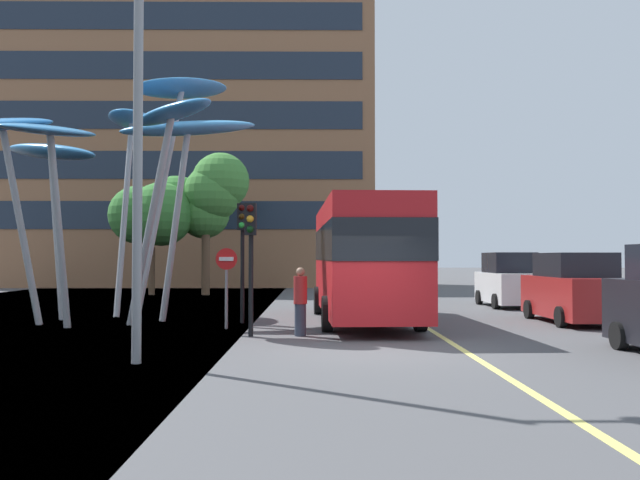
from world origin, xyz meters
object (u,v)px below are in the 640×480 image
object	(u,v)px
red_bus	(363,254)
street_lamp	(158,71)
pedestrian	(300,302)
car_parked_mid	(575,290)
traffic_light_kerb_near	(251,240)
traffic_light_kerb_far	(242,236)
car_parked_far	(509,282)
no_entry_sign	(226,275)
leaf_sculpture	(116,136)

from	to	relation	value
red_bus	street_lamp	distance (m)	9.78
street_lamp	pedestrian	xyz separation A→B (m)	(2.59, 4.38, -4.62)
red_bus	car_parked_mid	distance (m)	6.52
red_bus	pedestrian	world-z (taller)	red_bus
traffic_light_kerb_near	traffic_light_kerb_far	world-z (taller)	traffic_light_kerb_far
car_parked_mid	car_parked_far	xyz separation A→B (m)	(-0.06, 6.68, 0.02)
car_parked_mid	street_lamp	world-z (taller)	street_lamp
car_parked_mid	no_entry_sign	world-z (taller)	no_entry_sign
red_bus	leaf_sculpture	world-z (taller)	leaf_sculpture
traffic_light_kerb_near	street_lamp	size ratio (longest dim) A/B	0.38
car_parked_mid	no_entry_sign	bearing A→B (deg)	-171.06
car_parked_mid	street_lamp	xyz separation A→B (m)	(-10.86, -7.78, 4.49)
car_parked_mid	traffic_light_kerb_far	bearing A→B (deg)	-179.60
pedestrian	no_entry_sign	size ratio (longest dim) A/B	0.77
traffic_light_kerb_far	street_lamp	distance (m)	8.26
leaf_sculpture	traffic_light_kerb_near	xyz separation A→B (m)	(4.64, -4.26, -3.36)
red_bus	car_parked_far	bearing A→B (deg)	45.36
car_parked_far	traffic_light_kerb_far	bearing A→B (deg)	-146.06
street_lamp	no_entry_sign	size ratio (longest dim) A/B	3.90
red_bus	traffic_light_kerb_far	bearing A→B (deg)	-175.15
pedestrian	car_parked_mid	bearing A→B (deg)	22.35
red_bus	traffic_light_kerb_far	distance (m)	3.72
traffic_light_kerb_far	pedestrian	distance (m)	4.18
leaf_sculpture	traffic_light_kerb_near	bearing A→B (deg)	-42.55
traffic_light_kerb_near	traffic_light_kerb_far	xyz separation A→B (m)	(-0.59, 3.52, 0.19)
car_parked_mid	no_entry_sign	distance (m)	10.50
street_lamp	pedestrian	bearing A→B (deg)	59.36
leaf_sculpture	no_entry_sign	world-z (taller)	leaf_sculpture
no_entry_sign	red_bus	bearing A→B (deg)	25.39
leaf_sculpture	traffic_light_kerb_near	world-z (taller)	leaf_sculpture
leaf_sculpture	street_lamp	bearing A→B (deg)	-68.74
leaf_sculpture	car_parked_far	world-z (taller)	leaf_sculpture
car_parked_mid	car_parked_far	bearing A→B (deg)	90.54
traffic_light_kerb_near	car_parked_far	bearing A→B (deg)	47.41
red_bus	street_lamp	bearing A→B (deg)	-118.97
traffic_light_kerb_far	traffic_light_kerb_near	bearing A→B (deg)	-80.52
traffic_light_kerb_far	pedestrian	size ratio (longest dim) A/B	2.09
car_parked_mid	street_lamp	size ratio (longest dim) A/B	0.52
traffic_light_kerb_near	no_entry_sign	size ratio (longest dim) A/B	1.49
car_parked_far	pedestrian	xyz separation A→B (m)	(-8.20, -10.08, -0.15)
leaf_sculpture	car_parked_far	distance (m)	16.04
car_parked_far	street_lamp	world-z (taller)	street_lamp
traffic_light_kerb_near	no_entry_sign	bearing A→B (deg)	113.55
car_parked_mid	pedestrian	bearing A→B (deg)	-157.65
red_bus	traffic_light_kerb_far	xyz separation A→B (m)	(-3.67, -0.31, 0.54)
traffic_light_kerb_far	car_parked_far	xyz separation A→B (m)	(10.03, 6.75, -1.60)
red_bus	car_parked_mid	xyz separation A→B (m)	(6.42, -0.24, -1.08)
traffic_light_kerb_near	car_parked_far	world-z (taller)	traffic_light_kerb_near
pedestrian	no_entry_sign	xyz separation A→B (m)	(-2.09, 1.77, 0.63)
leaf_sculpture	car_parked_mid	bearing A→B (deg)	-2.71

